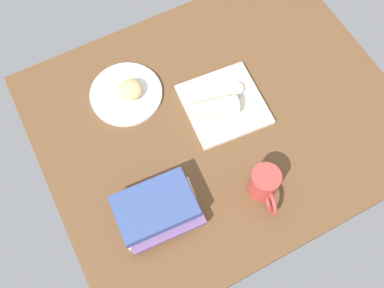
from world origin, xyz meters
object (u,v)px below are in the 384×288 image
(square_plate, at_px, (224,104))
(coffee_mug, at_px, (265,184))
(round_plate, at_px, (126,94))
(scone_pastry, at_px, (131,89))
(sauce_cup, at_px, (235,90))
(breakfast_wrap, at_px, (216,108))
(book_stack, at_px, (158,210))

(square_plate, relative_size, coffee_mug, 1.75)
(coffee_mug, bearing_deg, round_plate, -65.32)
(scone_pastry, bearing_deg, sauce_cup, 152.92)
(round_plate, relative_size, coffee_mug, 1.69)
(breakfast_wrap, bearing_deg, coffee_mug, 14.55)
(round_plate, xyz_separation_m, coffee_mug, (-0.22, 0.47, 0.05))
(book_stack, xyz_separation_m, coffee_mug, (-0.29, 0.08, 0.01))
(round_plate, relative_size, scone_pastry, 2.99)
(coffee_mug, bearing_deg, square_plate, -97.62)
(scone_pastry, bearing_deg, breakfast_wrap, 137.47)
(sauce_cup, relative_size, book_stack, 0.21)
(scone_pastry, height_order, square_plate, scone_pastry)
(scone_pastry, relative_size, coffee_mug, 0.56)
(square_plate, bearing_deg, book_stack, 33.08)
(round_plate, bearing_deg, breakfast_wrap, 138.06)
(square_plate, xyz_separation_m, coffee_mug, (0.04, 0.29, 0.04))
(coffee_mug, bearing_deg, scone_pastry, -66.43)
(round_plate, height_order, scone_pastry, scone_pastry)
(sauce_cup, relative_size, coffee_mug, 0.36)
(scone_pastry, distance_m, coffee_mug, 0.50)
(round_plate, bearing_deg, coffee_mug, 114.68)
(book_stack, bearing_deg, square_plate, -146.92)
(scone_pastry, relative_size, square_plate, 0.32)
(scone_pastry, bearing_deg, coffee_mug, 113.57)
(breakfast_wrap, bearing_deg, round_plate, -117.53)
(sauce_cup, bearing_deg, breakfast_wrap, 21.62)
(square_plate, distance_m, breakfast_wrap, 0.06)
(square_plate, distance_m, book_stack, 0.40)
(scone_pastry, xyz_separation_m, square_plate, (-0.24, 0.17, -0.03))
(round_plate, distance_m, square_plate, 0.31)
(square_plate, xyz_separation_m, breakfast_wrap, (0.04, 0.02, 0.04))
(scone_pastry, height_order, sauce_cup, scone_pastry)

